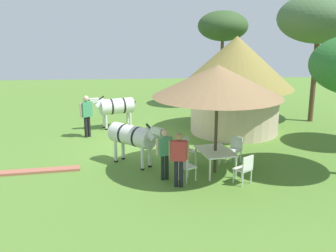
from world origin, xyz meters
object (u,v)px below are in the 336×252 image
Objects in this scene: shade_umbrella at (218,81)px; zebra_nearest_camera at (116,107)px; patio_chair_near_lawn at (185,165)px; acacia_tree_far_lawn at (223,26)px; patio_chair_west_end at (235,148)px; patio_chair_near_hut at (245,168)px; standing_watcher at (87,112)px; patio_chair_east_end at (187,149)px; guest_beside_umbrella at (165,150)px; patio_dining_table at (215,153)px; acacia_tree_left_background at (319,19)px; thatched_hut at (236,79)px; zebra_by_umbrella at (133,136)px; guest_behind_table at (179,155)px.

shade_umbrella is 7.06m from zebra_nearest_camera.
acacia_tree_far_lawn reaches higher than patio_chair_near_lawn.
patio_chair_west_end is at bearing 136.32° from shade_umbrella.
standing_watcher is at bearing 99.32° from patio_chair_near_hut.
shade_umbrella reaches higher than patio_chair_near_lawn.
patio_chair_near_hut is at bearing -169.06° from zebra_nearest_camera.
guest_beside_umbrella is (1.39, -0.83, 0.43)m from patio_chair_east_end.
patio_dining_table is 9.59m from acacia_tree_left_background.
patio_chair_east_end is at bearing -18.23° from acacia_tree_far_lawn.
shade_umbrella is 8.85m from acacia_tree_left_background.
thatched_hut reaches higher than guest_beside_umbrella.
patio_dining_table is at bearing -19.91° from thatched_hut.
thatched_hut reaches higher than patio_chair_west_end.
shade_umbrella is at bearing 90.00° from patio_chair_east_end.
standing_watcher is at bearing -134.25° from patio_dining_table.
guest_beside_umbrella is 10.84m from acacia_tree_left_background.
patio_chair_near_hut is at bearing 102.26° from zebra_by_umbrella.
patio_chair_east_end is 2.45m from patio_chair_near_hut.
zebra_nearest_camera is at bearing -86.82° from acacia_tree_left_background.
thatched_hut is at bearing -59.10° from patio_chair_west_end.
thatched_hut is at bearing 160.09° from shade_umbrella.
acacia_tree_left_background is at bearing 110.94° from thatched_hut.
acacia_tree_left_background is (-6.83, 7.50, 3.83)m from guest_beside_umbrella.
patio_chair_near_hut is (1.01, 0.70, -2.44)m from shade_umbrella.
thatched_hut is 5.44× the size of patio_chair_east_end.
zebra_by_umbrella is at bearing -167.47° from patio_chair_near_lawn.
patio_chair_west_end is 6.45m from standing_watcher.
patio_chair_east_end is at bearing -33.34° from thatched_hut.
thatched_hut is 2.66× the size of zebra_by_umbrella.
patio_chair_east_end is at bearing 93.12° from patio_chair_near_hut.
acacia_tree_left_background is at bearing -88.79° from patio_chair_west_end.
patio_chair_west_end reaches higher than patio_dining_table.
thatched_hut is 3.10× the size of guest_beside_umbrella.
acacia_tree_left_background is at bearing 20.38° from patio_chair_near_hut.
zebra_nearest_camera is (-6.51, -2.38, 0.45)m from patio_chair_near_lawn.
patio_chair_near_hut is at bearing 34.63° from shade_umbrella.
shade_umbrella is at bearing -3.59° from guest_beside_umbrella.
zebra_by_umbrella is (0.01, -1.79, 0.48)m from patio_chair_east_end.
standing_watcher reaches higher than zebra_by_umbrella.
patio_chair_east_end is 0.44× the size of zebra_nearest_camera.
standing_watcher is (-4.41, -4.53, -1.90)m from shade_umbrella.
zebra_by_umbrella is (-1.98, -1.32, 0.01)m from guest_behind_table.
acacia_tree_left_background is at bearing -125.59° from guest_behind_table.
shade_umbrella reaches higher than zebra_by_umbrella.
guest_beside_umbrella reaches higher than patio_chair_near_lawn.
patio_dining_table is 0.30× the size of acacia_tree_far_lawn.
patio_dining_table is 1.69m from guest_behind_table.
acacia_tree_far_lawn is (-10.16, 2.24, 1.43)m from shade_umbrella.
zebra_nearest_camera is (-4.96, -4.27, 0.45)m from patio_chair_west_end.
guest_behind_table reaches higher than patio_chair_near_hut.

